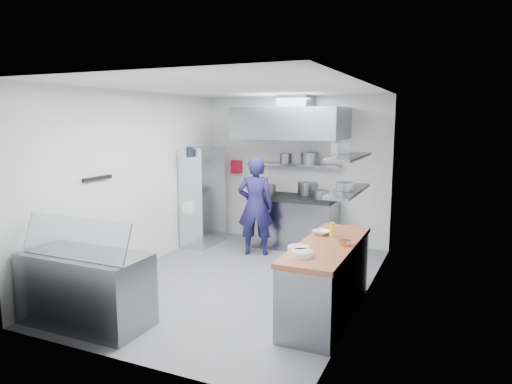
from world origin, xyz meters
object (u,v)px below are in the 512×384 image
at_px(wire_rack, 203,196).
at_px(chef, 256,206).
at_px(display_case, 86,289).
at_px(gas_range, 293,223).

bearing_deg(wire_rack, chef, -9.70).
height_order(wire_rack, display_case, wire_rack).
bearing_deg(gas_range, chef, -121.11).
distance_m(chef, display_case, 3.45).
bearing_deg(gas_range, wire_rack, -161.75).
xyz_separation_m(gas_range, chef, (-0.45, -0.74, 0.42)).
xyz_separation_m(wire_rack, display_case, (0.53, -3.56, -0.50)).
relative_size(chef, display_case, 1.16).
bearing_deg(display_case, chef, 79.00).
relative_size(gas_range, display_case, 1.07).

